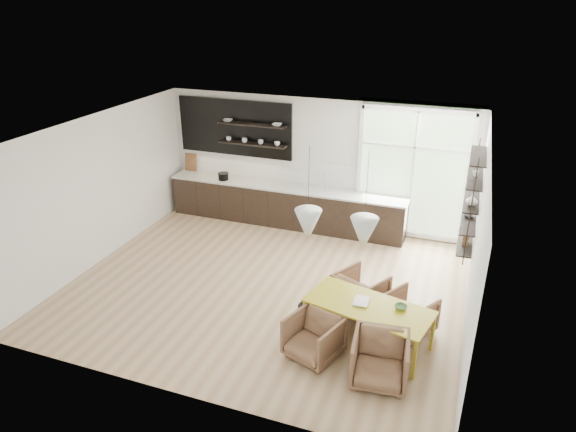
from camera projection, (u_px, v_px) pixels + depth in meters
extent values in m
cube|color=tan|center=(266.00, 285.00, 9.54)|extent=(7.00, 6.00, 0.01)
cube|color=white|center=(315.00, 163.00, 11.52)|extent=(7.00, 0.02, 2.90)
cube|color=white|center=(99.00, 189.00, 10.03)|extent=(0.02, 6.00, 2.90)
cube|color=white|center=(476.00, 245.00, 7.86)|extent=(0.02, 6.00, 2.90)
cube|color=white|center=(263.00, 132.00, 8.35)|extent=(7.00, 6.00, 0.01)
cube|color=#B2D1A5|center=(412.00, 174.00, 10.83)|extent=(2.20, 0.02, 2.70)
cube|color=white|center=(412.00, 175.00, 10.80)|extent=(2.30, 0.08, 2.80)
cone|color=silver|center=(308.00, 222.00, 8.14)|extent=(0.44, 0.44, 0.42)
cone|color=silver|center=(364.00, 230.00, 7.86)|extent=(0.44, 0.44, 0.42)
cylinder|color=black|center=(309.00, 174.00, 7.81)|extent=(0.01, 0.01, 0.89)
cylinder|color=black|center=(367.00, 181.00, 7.53)|extent=(0.01, 0.01, 0.89)
cube|color=black|center=(285.00, 206.00, 11.83)|extent=(5.50, 0.65, 0.90)
cube|color=beige|center=(285.00, 187.00, 11.63)|extent=(5.54, 0.69, 0.04)
cube|color=white|center=(290.00, 171.00, 11.80)|extent=(5.50, 0.02, 0.55)
cube|color=black|center=(235.00, 128.00, 11.83)|extent=(2.80, 0.06, 1.30)
cube|color=black|center=(252.00, 124.00, 11.49)|extent=(1.60, 0.28, 0.03)
cube|color=black|center=(253.00, 144.00, 11.67)|extent=(1.60, 0.28, 0.03)
cube|color=brown|center=(191.00, 162.00, 12.54)|extent=(0.30, 0.10, 0.42)
cylinder|color=silver|center=(325.00, 182.00, 11.36)|extent=(0.02, 0.02, 0.40)
imported|color=white|center=(228.00, 120.00, 11.66)|extent=(0.22, 0.22, 0.05)
imported|color=white|center=(277.00, 125.00, 11.29)|extent=(0.22, 0.22, 0.05)
imported|color=white|center=(229.00, 139.00, 11.83)|extent=(0.12, 0.12, 0.10)
imported|color=white|center=(244.00, 140.00, 11.71)|extent=(0.12, 0.12, 0.10)
imported|color=white|center=(261.00, 142.00, 11.59)|extent=(0.12, 0.12, 0.10)
imported|color=white|center=(277.00, 144.00, 11.46)|extent=(0.12, 0.12, 0.10)
cylinder|color=black|center=(223.00, 177.00, 11.98)|extent=(0.24, 0.24, 0.15)
cube|color=black|center=(470.00, 214.00, 8.31)|extent=(0.02, 0.02, 1.90)
cube|color=black|center=(473.00, 189.00, 9.34)|extent=(0.02, 0.02, 1.90)
cube|color=black|center=(465.00, 242.00, 9.15)|extent=(0.26, 1.20, 0.02)
cube|color=black|center=(468.00, 222.00, 8.99)|extent=(0.26, 1.20, 0.02)
cube|color=black|center=(471.00, 201.00, 8.83)|extent=(0.26, 1.20, 0.02)
cube|color=black|center=(475.00, 179.00, 8.67)|extent=(0.26, 1.20, 0.03)
cube|color=black|center=(479.00, 156.00, 8.50)|extent=(0.26, 1.20, 0.03)
imported|color=white|center=(472.00, 200.00, 8.57)|extent=(0.18, 0.18, 0.19)
imported|color=#333338|center=(469.00, 215.00, 9.15)|extent=(0.22, 0.22, 0.05)
imported|color=white|center=(476.00, 174.00, 8.73)|extent=(0.10, 0.10, 0.09)
cube|color=brown|center=(466.00, 238.00, 9.01)|extent=(0.10, 0.18, 0.24)
cube|color=#AFA119|center=(369.00, 306.00, 7.71)|extent=(2.03, 1.26, 0.03)
cube|color=#AFA119|center=(304.00, 318.00, 8.01)|extent=(0.05, 0.05, 0.66)
cube|color=#AFA119|center=(328.00, 296.00, 8.59)|extent=(0.05, 0.05, 0.66)
cube|color=#AFA119|center=(414.00, 360.00, 7.11)|extent=(0.05, 0.05, 0.66)
cube|color=#AFA119|center=(433.00, 332.00, 7.69)|extent=(0.05, 0.05, 0.66)
imported|color=brown|center=(360.00, 292.00, 8.67)|extent=(1.02, 1.03, 0.70)
imported|color=brown|center=(409.00, 314.00, 8.13)|extent=(0.97, 0.98, 0.65)
imported|color=brown|center=(314.00, 337.00, 7.57)|extent=(0.92, 0.93, 0.67)
imported|color=brown|center=(380.00, 360.00, 7.07)|extent=(0.84, 0.86, 0.71)
cylinder|color=black|center=(309.00, 307.00, 8.09)|extent=(0.34, 0.34, 0.02)
cylinder|color=black|center=(308.00, 324.00, 8.22)|extent=(0.37, 0.37, 0.02)
cylinder|color=black|center=(318.00, 320.00, 8.15)|extent=(0.02, 0.02, 0.45)
cylinder|color=black|center=(310.00, 313.00, 8.32)|extent=(0.02, 0.02, 0.45)
cylinder|color=black|center=(298.00, 318.00, 8.20)|extent=(0.02, 0.02, 0.45)
cylinder|color=black|center=(307.00, 325.00, 8.03)|extent=(0.02, 0.02, 0.45)
imported|color=white|center=(354.00, 300.00, 7.81)|extent=(0.24, 0.31, 0.03)
imported|color=#55814C|center=(401.00, 307.00, 7.61)|extent=(0.19, 0.19, 0.06)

